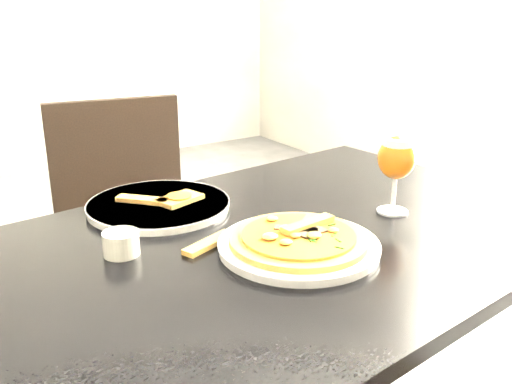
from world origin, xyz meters
TOP-DOWN VIEW (x-y plane):
  - dining_table at (0.35, -0.33)m, footprint 1.28×0.92m
  - chair_far at (0.26, 0.36)m, footprint 0.48×0.48m
  - plate_main at (0.31, -0.40)m, footprint 0.33×0.33m
  - pizza at (0.31, -0.40)m, footprint 0.26×0.26m
  - plate_second at (0.18, -0.06)m, footprint 0.32×0.32m
  - crust_scraps at (0.20, -0.07)m, footprint 0.18×0.14m
  - loose_crust at (0.18, -0.30)m, footprint 0.12×0.07m
  - sauce_cup at (0.03, -0.24)m, footprint 0.07×0.07m
  - beer_glass at (0.60, -0.36)m, footprint 0.08×0.08m

SIDE VIEW (x-z plane):
  - chair_far at x=0.26m, z-range 0.05..0.95m
  - dining_table at x=0.35m, z-range 0.28..1.03m
  - loose_crust at x=0.18m, z-range 0.75..0.76m
  - plate_main at x=0.31m, z-range 0.75..0.77m
  - plate_second at x=0.18m, z-range 0.75..0.77m
  - crust_scraps at x=0.20m, z-range 0.77..0.78m
  - sauce_cup at x=0.03m, z-range 0.75..0.80m
  - pizza at x=0.31m, z-range 0.76..0.79m
  - beer_glass at x=0.60m, z-range 0.79..0.96m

